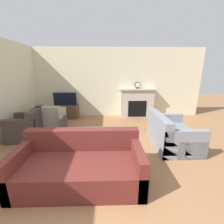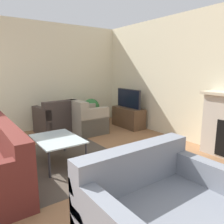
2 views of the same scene
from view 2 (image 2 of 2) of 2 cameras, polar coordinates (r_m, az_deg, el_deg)
name	(u,v)px [view 2 (image 2 of 2)]	position (r m, az deg, el deg)	size (l,w,h in m)	color
wall_back	(181,78)	(5.04, 17.57, 8.41)	(8.08, 0.06, 2.70)	beige
wall_left	(37,77)	(5.86, -18.94, 8.67)	(0.06, 7.59, 2.70)	beige
area_rug	(63,161)	(3.93, -12.70, -12.34)	(2.15, 1.88, 0.00)	#4C4238
tv_stand	(128,117)	(5.91, 4.30, -1.39)	(0.94, 0.42, 0.53)	brown
tv	(129,99)	(5.81, 4.36, 3.54)	(0.88, 0.06, 0.50)	#232328
couch_loveseat	(158,213)	(2.20, 12.02, -24.39)	(0.96, 1.32, 0.82)	gray
armchair_by_window	(56,121)	(5.52, -14.43, -2.22)	(0.86, 0.89, 0.82)	#3D332D
armchair_accent	(86,121)	(5.37, -6.69, -2.27)	(0.79, 0.76, 0.82)	#9E937F
coffee_table	(57,140)	(3.77, -14.11, -7.22)	(0.95, 0.68, 0.43)	#333338
potted_plant	(91,109)	(5.98, -5.43, 0.74)	(0.44, 0.44, 0.75)	#AD704C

